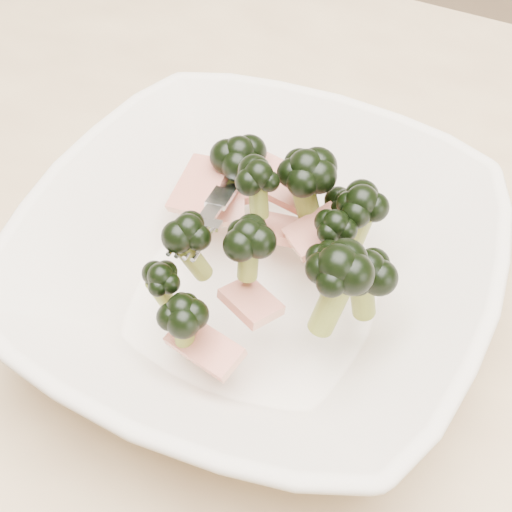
% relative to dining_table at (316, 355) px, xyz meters
% --- Properties ---
extents(dining_table, '(1.20, 0.80, 0.75)m').
position_rel_dining_table_xyz_m(dining_table, '(0.00, 0.00, 0.00)').
color(dining_table, tan).
rests_on(dining_table, ground).
extents(broccoli_dish, '(0.32, 0.32, 0.11)m').
position_rel_dining_table_xyz_m(broccoli_dish, '(-0.04, -0.04, 0.14)').
color(broccoli_dish, beige).
rests_on(broccoli_dish, dining_table).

